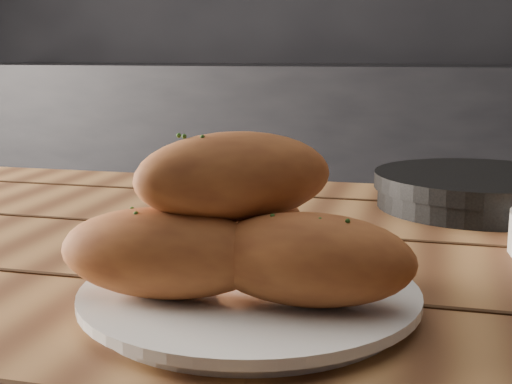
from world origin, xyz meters
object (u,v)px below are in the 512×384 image
plate (250,298)px  skillet (480,190)px  table (316,364)px  bread_rolls (241,229)px

plate → skillet: (0.19, 0.43, 0.01)m
plate → skillet: bearing=66.0°
table → skillet: skillet is taller
bread_rolls → skillet: (0.20, 0.43, -0.04)m
bread_rolls → skillet: bearing=65.6°
bread_rolls → plate: bearing=31.0°
skillet → bread_rolls: bearing=-114.4°
table → plate: bearing=-102.2°
skillet → table: bearing=-119.0°
table → skillet: (0.16, 0.29, 0.13)m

